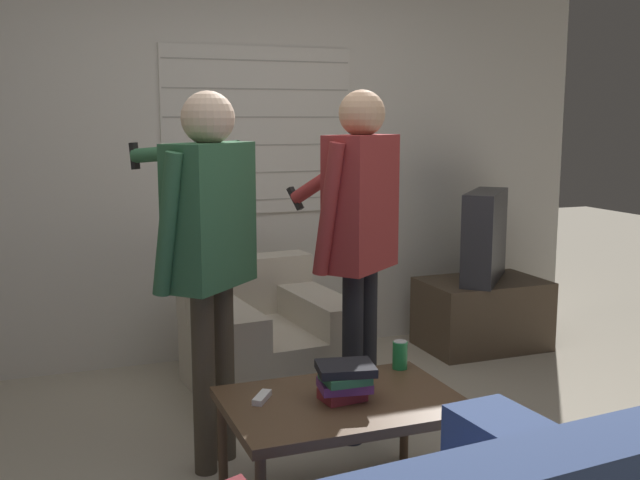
{
  "coord_description": "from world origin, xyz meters",
  "views": [
    {
      "loc": [
        -1.15,
        -2.68,
        1.55
      ],
      "look_at": [
        0.06,
        0.49,
        1.0
      ],
      "focal_mm": 42.0,
      "sensor_mm": 36.0,
      "label": 1
    }
  ],
  "objects_px": {
    "coffee_table": "(343,409)",
    "soda_can": "(400,355)",
    "armchair_beige": "(266,341)",
    "person_right_standing": "(359,222)",
    "tv": "(484,236)",
    "spare_remote": "(262,397)",
    "person_left_standing": "(208,231)",
    "book_stack": "(345,380)"
  },
  "relations": [
    {
      "from": "soda_can",
      "to": "spare_remote",
      "type": "bearing_deg",
      "value": -167.72
    },
    {
      "from": "book_stack",
      "to": "spare_remote",
      "type": "distance_m",
      "value": 0.33
    },
    {
      "from": "book_stack",
      "to": "person_left_standing",
      "type": "bearing_deg",
      "value": 125.29
    },
    {
      "from": "tv",
      "to": "soda_can",
      "type": "distance_m",
      "value": 1.94
    },
    {
      "from": "tv",
      "to": "spare_remote",
      "type": "bearing_deg",
      "value": -10.31
    },
    {
      "from": "tv",
      "to": "person_left_standing",
      "type": "bearing_deg",
      "value": -20.57
    },
    {
      "from": "armchair_beige",
      "to": "person_right_standing",
      "type": "xyz_separation_m",
      "value": [
        0.24,
        -0.77,
        0.77
      ]
    },
    {
      "from": "person_right_standing",
      "to": "spare_remote",
      "type": "relative_size",
      "value": 13.03
    },
    {
      "from": "tv",
      "to": "coffee_table",
      "type": "bearing_deg",
      "value": -3.92
    },
    {
      "from": "tv",
      "to": "spare_remote",
      "type": "xyz_separation_m",
      "value": [
        -2.01,
        -1.54,
        -0.3
      ]
    },
    {
      "from": "armchair_beige",
      "to": "spare_remote",
      "type": "height_order",
      "value": "armchair_beige"
    },
    {
      "from": "person_right_standing",
      "to": "book_stack",
      "type": "xyz_separation_m",
      "value": [
        -0.33,
        -0.61,
        -0.53
      ]
    },
    {
      "from": "armchair_beige",
      "to": "soda_can",
      "type": "relative_size",
      "value": 7.77
    },
    {
      "from": "armchair_beige",
      "to": "person_left_standing",
      "type": "distance_m",
      "value": 1.23
    },
    {
      "from": "tv",
      "to": "book_stack",
      "type": "bearing_deg",
      "value": -3.65
    },
    {
      "from": "coffee_table",
      "to": "soda_can",
      "type": "bearing_deg",
      "value": 33.31
    },
    {
      "from": "soda_can",
      "to": "person_right_standing",
      "type": "bearing_deg",
      "value": 98.17
    },
    {
      "from": "person_left_standing",
      "to": "soda_can",
      "type": "height_order",
      "value": "person_left_standing"
    },
    {
      "from": "coffee_table",
      "to": "spare_remote",
      "type": "xyz_separation_m",
      "value": [
        -0.3,
        0.1,
        0.05
      ]
    },
    {
      "from": "tv",
      "to": "spare_remote",
      "type": "height_order",
      "value": "tv"
    },
    {
      "from": "coffee_table",
      "to": "person_left_standing",
      "type": "relative_size",
      "value": 0.56
    },
    {
      "from": "tv",
      "to": "armchair_beige",
      "type": "bearing_deg",
      "value": -38.24
    },
    {
      "from": "coffee_table",
      "to": "person_left_standing",
      "type": "distance_m",
      "value": 0.95
    },
    {
      "from": "armchair_beige",
      "to": "spare_remote",
      "type": "bearing_deg",
      "value": 67.63
    },
    {
      "from": "tv",
      "to": "book_stack",
      "type": "distance_m",
      "value": 2.39
    },
    {
      "from": "coffee_table",
      "to": "spare_remote",
      "type": "bearing_deg",
      "value": 161.82
    },
    {
      "from": "person_right_standing",
      "to": "armchair_beige",
      "type": "bearing_deg",
      "value": 68.71
    },
    {
      "from": "person_right_standing",
      "to": "tv",
      "type": "bearing_deg",
      "value": -1.33
    },
    {
      "from": "coffee_table",
      "to": "book_stack",
      "type": "bearing_deg",
      "value": -85.83
    },
    {
      "from": "person_left_standing",
      "to": "spare_remote",
      "type": "relative_size",
      "value": 12.91
    },
    {
      "from": "soda_can",
      "to": "person_left_standing",
      "type": "bearing_deg",
      "value": 158.44
    },
    {
      "from": "armchair_beige",
      "to": "tv",
      "type": "xyz_separation_m",
      "value": [
        1.62,
        0.27,
        0.48
      ]
    },
    {
      "from": "book_stack",
      "to": "armchair_beige",
      "type": "bearing_deg",
      "value": 86.26
    },
    {
      "from": "coffee_table",
      "to": "soda_can",
      "type": "distance_m",
      "value": 0.46
    },
    {
      "from": "armchair_beige",
      "to": "person_right_standing",
      "type": "distance_m",
      "value": 1.12
    },
    {
      "from": "person_left_standing",
      "to": "person_right_standing",
      "type": "distance_m",
      "value": 0.73
    },
    {
      "from": "book_stack",
      "to": "soda_can",
      "type": "xyz_separation_m",
      "value": [
        0.38,
        0.26,
        -0.02
      ]
    },
    {
      "from": "tv",
      "to": "soda_can",
      "type": "bearing_deg",
      "value": -1.48
    },
    {
      "from": "armchair_beige",
      "to": "spare_remote",
      "type": "relative_size",
      "value": 7.57
    },
    {
      "from": "coffee_table",
      "to": "soda_can",
      "type": "height_order",
      "value": "soda_can"
    },
    {
      "from": "person_left_standing",
      "to": "spare_remote",
      "type": "bearing_deg",
      "value": -122.04
    },
    {
      "from": "soda_can",
      "to": "spare_remote",
      "type": "height_order",
      "value": "soda_can"
    }
  ]
}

